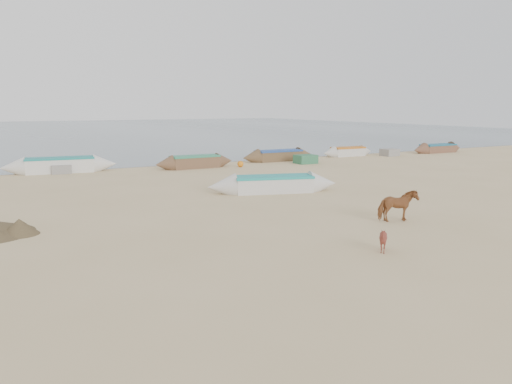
{
  "coord_description": "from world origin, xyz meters",
  "views": [
    {
      "loc": [
        -9.01,
        -12.54,
        4.26
      ],
      "look_at": [
        0.0,
        4.0,
        1.0
      ],
      "focal_mm": 35.0,
      "sensor_mm": 36.0,
      "label": 1
    }
  ],
  "objects": [
    {
      "name": "waterline_canoes",
      "position": [
        -0.54,
        20.64,
        0.43
      ],
      "size": [
        60.28,
        4.34,
        1.0
      ],
      "color": "brown",
      "rests_on": "ground"
    },
    {
      "name": "ground",
      "position": [
        0.0,
        0.0,
        0.0
      ],
      "size": [
        140.0,
        140.0,
        0.0
      ],
      "primitive_type": "plane",
      "color": "tan",
      "rests_on": "ground"
    },
    {
      "name": "near_canoe",
      "position": [
        3.49,
        8.6,
        0.42
      ],
      "size": [
        6.68,
        3.14,
        0.84
      ],
      "primitive_type": null,
      "rotation": [
        0.0,
        0.0,
        -0.29
      ],
      "color": "beige",
      "rests_on": "ground"
    },
    {
      "name": "calf_front",
      "position": [
        1.04,
        -1.89,
        0.38
      ],
      "size": [
        0.74,
        0.67,
        0.76
      ],
      "primitive_type": "imported",
      "rotation": [
        0.0,
        0.0,
        -1.49
      ],
      "color": "maroon",
      "rests_on": "ground"
    },
    {
      "name": "sea",
      "position": [
        0.0,
        82.0,
        0.01
      ],
      "size": [
        160.0,
        160.0,
        0.0
      ],
      "primitive_type": "plane",
      "color": "slate",
      "rests_on": "ground"
    },
    {
      "name": "cow_adult",
      "position": [
        4.28,
        0.87,
        0.6
      ],
      "size": [
        1.55,
        1.04,
        1.21
      ],
      "primitive_type": "imported",
      "rotation": [
        0.0,
        0.0,
        1.27
      ],
      "color": "brown",
      "rests_on": "ground"
    },
    {
      "name": "beach_clutter",
      "position": [
        3.6,
        19.48,
        0.3
      ],
      "size": [
        44.14,
        4.0,
        0.64
      ],
      "color": "#2D6542",
      "rests_on": "ground"
    }
  ]
}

